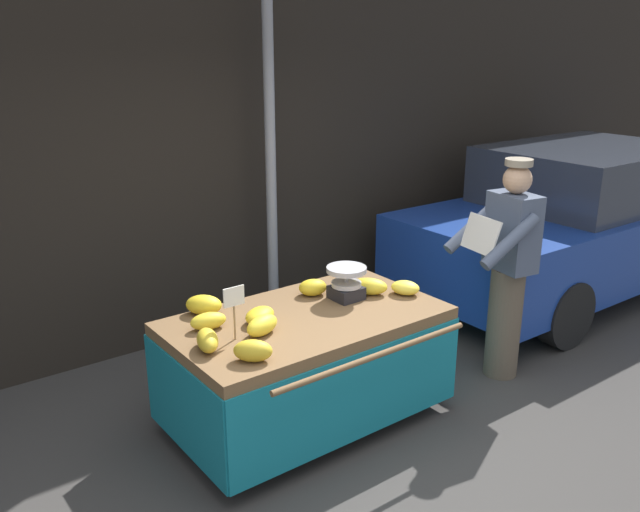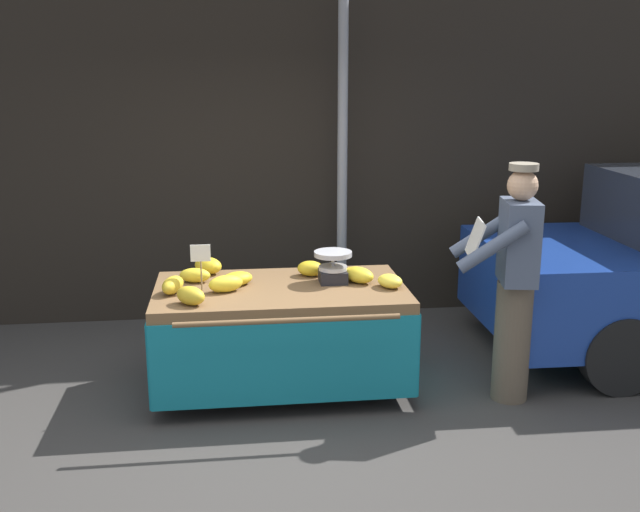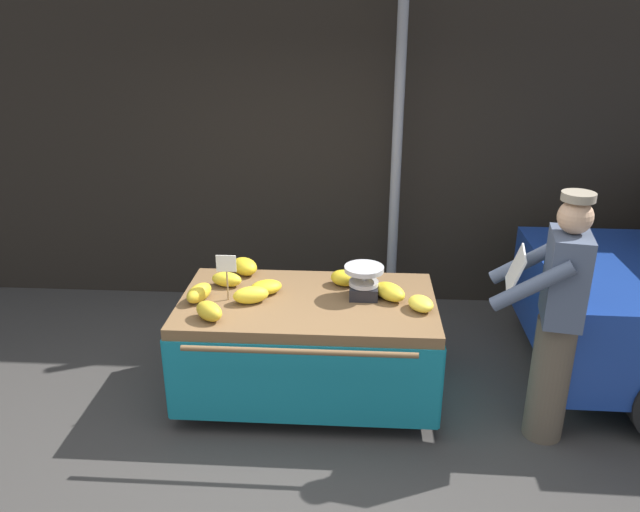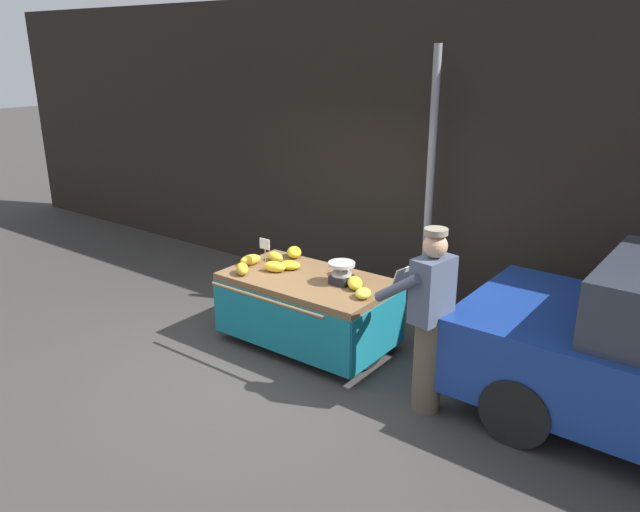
# 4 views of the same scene
# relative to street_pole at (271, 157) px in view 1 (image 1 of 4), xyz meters

# --- Properties ---
(ground_plane) EXTENTS (60.00, 60.00, 0.00)m
(ground_plane) POSITION_rel_street_pole_xyz_m (-0.73, -2.22, -1.59)
(ground_plane) COLOR #383533
(back_wall) EXTENTS (16.00, 0.24, 3.75)m
(back_wall) POSITION_rel_street_pole_xyz_m (-0.73, 0.44, 0.29)
(back_wall) COLOR black
(back_wall) RESTS_ON ground
(street_pole) EXTENTS (0.09, 0.09, 3.18)m
(street_pole) POSITION_rel_street_pole_xyz_m (0.00, 0.00, 0.00)
(street_pole) COLOR gray
(street_pole) RESTS_ON ground
(banana_cart) EXTENTS (1.84, 1.24, 0.80)m
(banana_cart) POSITION_rel_street_pole_xyz_m (-0.67, -1.43, -1.00)
(banana_cart) COLOR brown
(banana_cart) RESTS_ON ground
(weighing_scale) EXTENTS (0.28, 0.28, 0.23)m
(weighing_scale) POSITION_rel_street_pole_xyz_m (-0.27, -1.36, -0.67)
(weighing_scale) COLOR black
(weighing_scale) RESTS_ON banana_cart
(price_sign) EXTENTS (0.14, 0.01, 0.34)m
(price_sign) POSITION_rel_street_pole_xyz_m (-1.23, -1.47, -0.54)
(price_sign) COLOR #997A51
(price_sign) RESTS_ON banana_cart
(banana_bunch_0) EXTENTS (0.23, 0.25, 0.10)m
(banana_bunch_0) POSITION_rel_street_pole_xyz_m (0.12, -1.55, -0.74)
(banana_bunch_0) COLOR yellow
(banana_bunch_0) RESTS_ON banana_cart
(banana_bunch_1) EXTENTS (0.20, 0.28, 0.12)m
(banana_bunch_1) POSITION_rel_street_pole_xyz_m (-1.43, -1.50, -0.73)
(banana_bunch_1) COLOR gold
(banana_bunch_1) RESTS_ON banana_cart
(banana_bunch_2) EXTENTS (0.28, 0.25, 0.10)m
(banana_bunch_2) POSITION_rel_street_pole_xyz_m (-0.98, -1.35, -0.74)
(banana_bunch_2) COLOR gold
(banana_bunch_2) RESTS_ON banana_cart
(banana_bunch_3) EXTENTS (0.28, 0.21, 0.12)m
(banana_bunch_3) POSITION_rel_street_pole_xyz_m (-1.06, -1.51, -0.73)
(banana_bunch_3) COLOR yellow
(banana_bunch_3) RESTS_ON banana_cart
(banana_bunch_4) EXTENTS (0.25, 0.16, 0.11)m
(banana_bunch_4) POSITION_rel_street_pole_xyz_m (-1.29, -1.24, -0.73)
(banana_bunch_4) COLOR yellow
(banana_bunch_4) RESTS_ON banana_cart
(banana_bunch_5) EXTENTS (0.25, 0.25, 0.13)m
(banana_bunch_5) POSITION_rel_street_pole_xyz_m (-1.29, -1.78, -0.73)
(banana_bunch_5) COLOR gold
(banana_bunch_5) RESTS_ON banana_cart
(banana_bunch_6) EXTENTS (0.29, 0.30, 0.12)m
(banana_bunch_6) POSITION_rel_street_pole_xyz_m (-0.09, -1.39, -0.73)
(banana_bunch_6) COLOR yellow
(banana_bunch_6) RESTS_ON banana_cart
(banana_bunch_7) EXTENTS (0.29, 0.29, 0.13)m
(banana_bunch_7) POSITION_rel_street_pole_xyz_m (-1.20, -1.00, -0.72)
(banana_bunch_7) COLOR gold
(banana_bunch_7) RESTS_ON banana_cart
(banana_bunch_8) EXTENTS (0.24, 0.22, 0.12)m
(banana_bunch_8) POSITION_rel_street_pole_xyz_m (-0.42, -1.17, -0.73)
(banana_bunch_8) COLOR gold
(banana_bunch_8) RESTS_ON banana_cart
(vendor_person) EXTENTS (0.64, 0.59, 1.71)m
(vendor_person) POSITION_rel_street_pole_xyz_m (0.95, -1.79, -0.71)
(vendor_person) COLOR brown
(vendor_person) RESTS_ON ground
(parked_car) EXTENTS (3.92, 1.79, 1.51)m
(parked_car) POSITION_rel_street_pole_xyz_m (3.05, -1.04, -0.84)
(parked_car) COLOR navy
(parked_car) RESTS_ON ground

